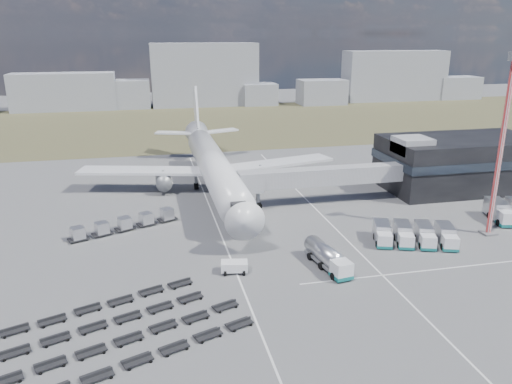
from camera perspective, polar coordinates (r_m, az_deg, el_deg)
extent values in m
plane|color=#565659|center=(68.11, -1.08, -7.84)|extent=(420.00, 420.00, 0.00)
cube|color=#4C4C2E|center=(173.20, -8.43, 7.72)|extent=(420.00, 90.00, 0.01)
cube|color=silver|center=(72.26, -3.44, -6.31)|extent=(0.25, 110.00, 0.01)
cube|color=silver|center=(76.88, 9.97, -5.04)|extent=(0.25, 110.00, 0.01)
cube|color=silver|center=(70.49, 20.88, -8.16)|extent=(40.00, 0.25, 0.01)
cube|color=black|center=(106.33, 22.34, 3.09)|extent=(30.00, 16.00, 10.00)
cube|color=#262D38|center=(106.06, 22.42, 3.72)|extent=(30.40, 16.40, 1.60)
cube|color=#939399|center=(97.35, 17.45, 5.09)|extent=(6.00, 6.00, 3.00)
cube|color=#939399|center=(89.57, 7.66, 1.81)|extent=(29.80, 3.00, 3.00)
cube|color=#939399|center=(85.52, -0.69, 1.20)|extent=(4.00, 3.60, 3.40)
cylinder|color=slate|center=(87.04, 0.21, -0.25)|extent=(0.70, 0.70, 5.10)
cylinder|color=black|center=(87.71, 0.21, -1.56)|extent=(1.40, 0.90, 1.40)
cylinder|color=white|center=(94.20, -4.75, 2.82)|extent=(5.60, 48.00, 5.60)
cone|color=white|center=(69.21, -1.69, -2.65)|extent=(5.60, 5.00, 5.60)
cone|color=white|center=(121.14, -6.62, 6.49)|extent=(5.60, 8.00, 5.60)
cube|color=black|center=(70.79, -2.00, -1.50)|extent=(2.20, 2.00, 0.80)
cube|color=white|center=(98.56, -12.65, 2.39)|extent=(25.59, 11.38, 0.50)
cube|color=white|center=(101.70, 2.15, 3.29)|extent=(25.59, 11.38, 0.50)
cylinder|color=slate|center=(97.12, -10.52, 1.26)|extent=(3.00, 5.00, 3.00)
cylinder|color=slate|center=(99.46, 0.48, 1.95)|extent=(3.00, 5.00, 3.00)
cube|color=white|center=(122.60, -9.30, 6.70)|extent=(9.49, 5.63, 0.35)
cube|color=white|center=(123.68, -4.18, 6.98)|extent=(9.49, 5.63, 0.35)
cube|color=white|center=(123.13, -6.87, 9.35)|extent=(0.50, 9.06, 11.45)
cylinder|color=slate|center=(75.72, -2.45, -4.12)|extent=(0.50, 0.50, 2.50)
cylinder|color=slate|center=(98.77, -6.86, 1.02)|extent=(0.60, 0.60, 2.50)
cylinder|color=slate|center=(99.55, -3.19, 1.25)|extent=(0.60, 0.60, 2.50)
cylinder|color=black|center=(76.00, -2.45, -4.64)|extent=(0.50, 1.20, 1.20)
cube|color=#8F919C|center=(216.06, -21.10, 10.65)|extent=(39.63, 12.00, 14.57)
cube|color=#8F919C|center=(215.23, -16.38, 10.65)|extent=(32.06, 12.00, 11.35)
cube|color=#8F919C|center=(215.56, -5.89, 13.18)|extent=(44.10, 12.00, 25.72)
cube|color=#8F919C|center=(218.37, 0.31, 11.13)|extent=(14.39, 12.00, 9.01)
cube|color=#8F919C|center=(221.68, 7.52, 11.27)|extent=(19.90, 12.00, 10.46)
cube|color=#8F919C|center=(241.04, 15.54, 12.68)|extent=(46.87, 12.00, 22.04)
cube|color=#8F919C|center=(257.29, 21.82, 11.01)|extent=(20.68, 12.00, 10.12)
cube|color=white|center=(63.60, 9.75, -8.71)|extent=(2.54, 2.54, 2.13)
cube|color=#126867|center=(63.97, 9.71, -9.38)|extent=(2.65, 2.65, 0.46)
cylinder|color=silver|center=(66.93, 7.75, -6.83)|extent=(3.39, 7.21, 2.31)
cube|color=slate|center=(67.37, 7.72, -7.66)|extent=(3.30, 7.20, 0.32)
cylinder|color=black|center=(66.39, 8.30, -8.30)|extent=(2.53, 1.39, 1.02)
cube|color=white|center=(64.64, -2.49, -8.58)|extent=(3.66, 2.47, 1.51)
cube|color=white|center=(103.85, 0.29, 2.12)|extent=(3.61, 6.00, 2.62)
cube|color=#126867|center=(104.15, 0.29, 1.55)|extent=(3.73, 6.11, 0.42)
cube|color=white|center=(73.81, 14.46, -5.36)|extent=(2.57, 2.51, 1.96)
cube|color=#126867|center=(74.10, 14.41, -5.90)|extent=(2.68, 2.63, 0.40)
cube|color=silver|center=(76.54, 14.16, -4.21)|extent=(3.33, 4.57, 2.32)
cube|color=white|center=(74.34, 16.78, -5.40)|extent=(2.57, 2.51, 1.96)
cube|color=#126867|center=(74.63, 16.73, -5.93)|extent=(2.68, 2.63, 0.40)
cube|color=silver|center=(77.05, 16.40, -4.25)|extent=(3.33, 4.57, 2.32)
cube|color=white|center=(74.99, 19.06, -5.42)|extent=(2.57, 2.51, 1.96)
cube|color=#126867|center=(75.27, 19.00, -5.96)|extent=(2.68, 2.63, 0.40)
cube|color=silver|center=(77.67, 18.60, -4.29)|extent=(3.33, 4.57, 2.32)
cube|color=white|center=(75.75, 21.30, -5.44)|extent=(2.57, 2.51, 1.96)
cube|color=#126867|center=(76.04, 21.24, -5.97)|extent=(2.68, 2.63, 0.40)
cube|color=silver|center=(78.41, 20.77, -4.32)|extent=(3.33, 4.57, 2.32)
cube|color=white|center=(88.55, 26.75, -2.72)|extent=(2.85, 2.78, 2.30)
cube|color=#126867|center=(88.83, 26.67, -3.26)|extent=(2.98, 2.90, 0.47)
cube|color=silver|center=(91.51, 25.82, -1.69)|extent=(3.51, 5.24, 2.72)
cube|color=black|center=(78.62, -19.63, -5.06)|extent=(3.38, 2.78, 0.20)
cube|color=silver|center=(78.28, -19.70, -4.41)|extent=(2.35, 2.35, 1.68)
cube|color=black|center=(79.51, -17.15, -4.55)|extent=(3.38, 2.78, 0.20)
cube|color=silver|center=(79.17, -17.21, -3.91)|extent=(2.35, 2.35, 1.68)
cube|color=black|center=(80.55, -14.73, -4.04)|extent=(3.38, 2.78, 0.20)
cube|color=silver|center=(80.21, -14.78, -3.41)|extent=(2.35, 2.35, 1.68)
cube|color=black|center=(81.73, -12.38, -3.54)|extent=(3.38, 2.78, 0.20)
cube|color=silver|center=(81.40, -12.43, -2.92)|extent=(2.35, 2.35, 1.68)
cube|color=black|center=(83.05, -10.11, -3.05)|extent=(3.38, 2.78, 0.20)
cube|color=silver|center=(82.72, -10.14, -2.44)|extent=(2.35, 2.35, 1.68)
cube|color=black|center=(50.19, -13.41, -18.17)|extent=(24.83, 10.60, 0.67)
cube|color=black|center=(53.28, -14.95, -15.97)|extent=(24.83, 10.60, 0.67)
cube|color=black|center=(56.47, -16.29, -14.01)|extent=(21.35, 9.27, 0.67)
cube|color=black|center=(59.75, -17.46, -12.25)|extent=(21.35, 9.27, 0.67)
cylinder|color=red|center=(81.00, 26.16, 4.24)|extent=(0.73, 0.73, 26.05)
cube|color=#565659|center=(84.53, 24.99, -4.26)|extent=(2.08, 2.08, 0.31)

